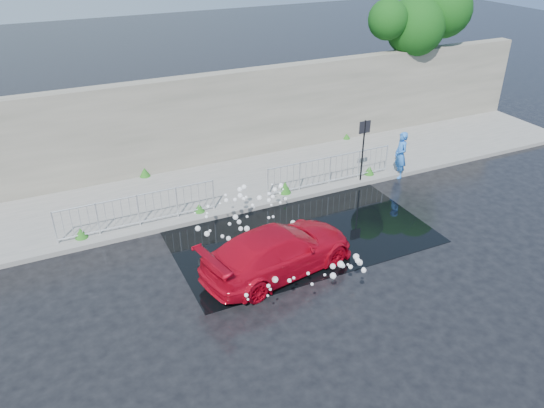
{
  "coord_description": "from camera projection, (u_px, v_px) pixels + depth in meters",
  "views": [
    {
      "loc": [
        -6.41,
        -11.59,
        8.87
      ],
      "look_at": [
        -0.25,
        1.43,
        1.0
      ],
      "focal_mm": 35.0,
      "sensor_mm": 36.0,
      "label": 1
    }
  ],
  "objects": [
    {
      "name": "pavement",
      "position": [
        237.0,
        183.0,
        19.79
      ],
      "size": [
        30.0,
        4.0,
        0.15
      ],
      "primitive_type": "cube",
      "color": "slate",
      "rests_on": "ground"
    },
    {
      "name": "curb",
      "position": [
        259.0,
        206.0,
        18.2
      ],
      "size": [
        30.0,
        0.25,
        0.16
      ],
      "primitive_type": "cube",
      "color": "slate",
      "rests_on": "ground"
    },
    {
      "name": "sign_post",
      "position": [
        364.0,
        141.0,
        19.07
      ],
      "size": [
        0.45,
        0.06,
        2.5
      ],
      "color": "black",
      "rests_on": "ground"
    },
    {
      "name": "person",
      "position": [
        401.0,
        155.0,
        20.01
      ],
      "size": [
        0.57,
        0.74,
        1.81
      ],
      "primitive_type": "imported",
      "rotation": [
        0.0,
        0.0,
        -1.8
      ],
      "color": "blue",
      "rests_on": "ground"
    },
    {
      "name": "railing_left",
      "position": [
        138.0,
        209.0,
        16.66
      ],
      "size": [
        5.05,
        0.05,
        1.1
      ],
      "color": "silver",
      "rests_on": "pavement"
    },
    {
      "name": "ground",
      "position": [
        300.0,
        252.0,
        15.86
      ],
      "size": [
        90.0,
        90.0,
        0.0
      ],
      "primitive_type": "plane",
      "color": "black",
      "rests_on": "ground"
    },
    {
      "name": "water_spray",
      "position": [
        274.0,
        228.0,
        15.73
      ],
      "size": [
        3.6,
        5.82,
        1.03
      ],
      "color": "white",
      "rests_on": "ground"
    },
    {
      "name": "tree",
      "position": [
        423.0,
        20.0,
        23.13
      ],
      "size": [
        5.08,
        2.59,
        6.42
      ],
      "color": "#332114",
      "rests_on": "ground"
    },
    {
      "name": "retaining_wall",
      "position": [
        214.0,
        118.0,
        20.66
      ],
      "size": [
        30.0,
        0.6,
        3.5
      ],
      "primitive_type": "cube",
      "color": "#636054",
      "rests_on": "pavement"
    },
    {
      "name": "weeds",
      "position": [
        239.0,
        184.0,
        19.12
      ],
      "size": [
        12.17,
        3.93,
        0.43
      ],
      "color": "#1F5516",
      "rests_on": "pavement"
    },
    {
      "name": "railing_right",
      "position": [
        330.0,
        169.0,
        19.29
      ],
      "size": [
        5.05,
        0.05,
        1.1
      ],
      "color": "silver",
      "rests_on": "pavement"
    },
    {
      "name": "puddle",
      "position": [
        299.0,
        232.0,
        16.83
      ],
      "size": [
        8.0,
        5.0,
        0.01
      ],
      "primitive_type": "cube",
      "color": "black",
      "rests_on": "ground"
    },
    {
      "name": "red_car",
      "position": [
        279.0,
        250.0,
        14.74
      ],
      "size": [
        4.86,
        2.73,
        1.33
      ],
      "primitive_type": "imported",
      "rotation": [
        0.0,
        0.0,
        1.77
      ],
      "color": "#AC0618",
      "rests_on": "ground"
    }
  ]
}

